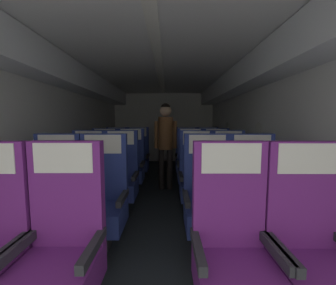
{
  "coord_description": "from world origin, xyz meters",
  "views": [
    {
      "loc": [
        0.14,
        0.2,
        1.32
      ],
      "look_at": [
        0.14,
        3.79,
        0.96
      ],
      "focal_mm": 22.79,
      "sensor_mm": 36.0,
      "label": 1
    }
  ],
  "objects_px": {
    "seat_b_left_window": "(55,200)",
    "seat_b_left_aisle": "(102,200)",
    "seat_c_right_window": "(197,178)",
    "seat_d_left_window": "(105,166)",
    "seat_c_right_aisle": "(229,178)",
    "seat_e_right_aisle": "(208,158)",
    "seat_a_right_window": "(233,251)",
    "seat_d_right_window": "(191,166)",
    "seat_b_right_window": "(208,200)",
    "seat_c_left_aisle": "(121,178)",
    "flight_attendant": "(166,136)",
    "seat_c_left_window": "(88,178)",
    "seat_e_left_aisle": "(138,158)",
    "seat_d_right_aisle": "(217,166)",
    "seat_e_right_window": "(187,158)",
    "seat_e_left_window": "(117,158)",
    "seat_a_right_aisle": "(311,252)",
    "seat_a_left_aisle": "(61,250)",
    "seat_d_left_aisle": "(131,166)",
    "seat_b_right_aisle": "(254,201)"
  },
  "relations": [
    {
      "from": "seat_d_left_window",
      "to": "seat_d_left_aisle",
      "type": "xyz_separation_m",
      "value": [
        0.49,
        -0.0,
        0.0
      ]
    },
    {
      "from": "seat_a_right_window",
      "to": "seat_d_right_window",
      "type": "distance_m",
      "value": 2.64
    },
    {
      "from": "seat_d_right_window",
      "to": "seat_e_left_window",
      "type": "bearing_deg",
      "value": 151.6
    },
    {
      "from": "seat_c_right_aisle",
      "to": "seat_c_left_aisle",
      "type": "bearing_deg",
      "value": 179.94
    },
    {
      "from": "seat_e_left_window",
      "to": "seat_e_left_aisle",
      "type": "height_order",
      "value": "same"
    },
    {
      "from": "seat_c_right_aisle",
      "to": "flight_attendant",
      "type": "relative_size",
      "value": 0.71
    },
    {
      "from": "seat_d_right_aisle",
      "to": "seat_e_right_window",
      "type": "relative_size",
      "value": 1.0
    },
    {
      "from": "seat_a_right_window",
      "to": "seat_c_left_window",
      "type": "xyz_separation_m",
      "value": [
        -1.59,
        1.77,
        0.0
      ]
    },
    {
      "from": "seat_c_left_aisle",
      "to": "seat_c_right_window",
      "type": "bearing_deg",
      "value": -1.1
    },
    {
      "from": "seat_a_left_aisle",
      "to": "seat_d_left_window",
      "type": "bearing_deg",
      "value": 100.78
    },
    {
      "from": "seat_a_right_aisle",
      "to": "seat_d_left_aisle",
      "type": "bearing_deg",
      "value": 121.36
    },
    {
      "from": "seat_c_left_aisle",
      "to": "seat_e_left_aisle",
      "type": "bearing_deg",
      "value": 89.74
    },
    {
      "from": "seat_c_left_window",
      "to": "seat_d_left_window",
      "type": "distance_m",
      "value": 0.86
    },
    {
      "from": "seat_d_left_window",
      "to": "seat_e_right_window",
      "type": "height_order",
      "value": "same"
    },
    {
      "from": "seat_a_left_aisle",
      "to": "seat_a_right_window",
      "type": "xyz_separation_m",
      "value": [
        1.11,
        -0.01,
        0.0
      ]
    },
    {
      "from": "seat_a_left_aisle",
      "to": "seat_d_right_aisle",
      "type": "bearing_deg",
      "value": 58.4
    },
    {
      "from": "seat_d_left_window",
      "to": "seat_c_right_aisle",
      "type": "bearing_deg",
      "value": -22.49
    },
    {
      "from": "seat_c_right_window",
      "to": "seat_d_left_window",
      "type": "xyz_separation_m",
      "value": [
        -1.61,
        0.88,
        0.0
      ]
    },
    {
      "from": "seat_c_left_aisle",
      "to": "seat_b_right_aisle",
      "type": "bearing_deg",
      "value": -29.36
    },
    {
      "from": "seat_b_right_window",
      "to": "seat_e_left_window",
      "type": "height_order",
      "value": "same"
    },
    {
      "from": "seat_c_right_window",
      "to": "seat_d_left_window",
      "type": "height_order",
      "value": "same"
    },
    {
      "from": "seat_d_right_window",
      "to": "flight_attendant",
      "type": "bearing_deg",
      "value": 161.83
    },
    {
      "from": "seat_b_left_aisle",
      "to": "seat_c_right_aisle",
      "type": "distance_m",
      "value": 1.82
    },
    {
      "from": "seat_c_right_window",
      "to": "seat_a_right_window",
      "type": "bearing_deg",
      "value": -90.08
    },
    {
      "from": "seat_a_right_window",
      "to": "seat_e_left_window",
      "type": "height_order",
      "value": "same"
    },
    {
      "from": "seat_e_left_window",
      "to": "seat_c_right_aisle",
      "type": "bearing_deg",
      "value": -39.94
    },
    {
      "from": "seat_b_left_aisle",
      "to": "seat_e_left_aisle",
      "type": "height_order",
      "value": "same"
    },
    {
      "from": "seat_e_right_window",
      "to": "seat_e_left_window",
      "type": "bearing_deg",
      "value": -179.55
    },
    {
      "from": "seat_c_left_window",
      "to": "flight_attendant",
      "type": "distance_m",
      "value": 1.62
    },
    {
      "from": "seat_c_left_window",
      "to": "seat_d_left_window",
      "type": "xyz_separation_m",
      "value": [
        -0.02,
        0.86,
        0.0
      ]
    },
    {
      "from": "flight_attendant",
      "to": "seat_a_right_window",
      "type": "bearing_deg",
      "value": 78.79
    },
    {
      "from": "seat_a_left_aisle",
      "to": "seat_e_right_aisle",
      "type": "relative_size",
      "value": 1.0
    },
    {
      "from": "seat_d_right_aisle",
      "to": "seat_d_right_window",
      "type": "height_order",
      "value": "same"
    },
    {
      "from": "seat_b_left_window",
      "to": "seat_b_left_aisle",
      "type": "distance_m",
      "value": 0.5
    },
    {
      "from": "seat_b_left_aisle",
      "to": "seat_d_right_window",
      "type": "relative_size",
      "value": 1.0
    },
    {
      "from": "seat_b_left_window",
      "to": "seat_b_right_aisle",
      "type": "height_order",
      "value": "same"
    },
    {
      "from": "seat_d_right_window",
      "to": "seat_b_left_aisle",
      "type": "bearing_deg",
      "value": -122.43
    },
    {
      "from": "seat_b_left_window",
      "to": "seat_c_left_aisle",
      "type": "height_order",
      "value": "same"
    },
    {
      "from": "seat_b_left_aisle",
      "to": "seat_d_left_aisle",
      "type": "xyz_separation_m",
      "value": [
        -0.01,
        1.75,
        0.0
      ]
    },
    {
      "from": "seat_d_left_window",
      "to": "seat_b_left_window",
      "type": "bearing_deg",
      "value": -89.99
    },
    {
      "from": "seat_d_left_window",
      "to": "seat_c_left_window",
      "type": "bearing_deg",
      "value": -88.97
    },
    {
      "from": "seat_d_left_window",
      "to": "seat_e_right_aisle",
      "type": "bearing_deg",
      "value": 22.38
    },
    {
      "from": "flight_attendant",
      "to": "seat_d_left_window",
      "type": "bearing_deg",
      "value": -12.57
    },
    {
      "from": "seat_b_right_window",
      "to": "seat_c_left_aisle",
      "type": "distance_m",
      "value": 1.43
    },
    {
      "from": "seat_d_left_window",
      "to": "seat_d_right_aisle",
      "type": "distance_m",
      "value": 2.1
    },
    {
      "from": "seat_d_right_aisle",
      "to": "seat_d_right_window",
      "type": "relative_size",
      "value": 1.0
    },
    {
      "from": "seat_a_right_aisle",
      "to": "seat_a_right_window",
      "type": "distance_m",
      "value": 0.49
    },
    {
      "from": "seat_b_right_window",
      "to": "seat_e_right_window",
      "type": "relative_size",
      "value": 1.0
    },
    {
      "from": "seat_c_right_aisle",
      "to": "seat_d_left_window",
      "type": "relative_size",
      "value": 1.0
    },
    {
      "from": "seat_c_right_aisle",
      "to": "seat_d_right_aisle",
      "type": "relative_size",
      "value": 1.0
    }
  ]
}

